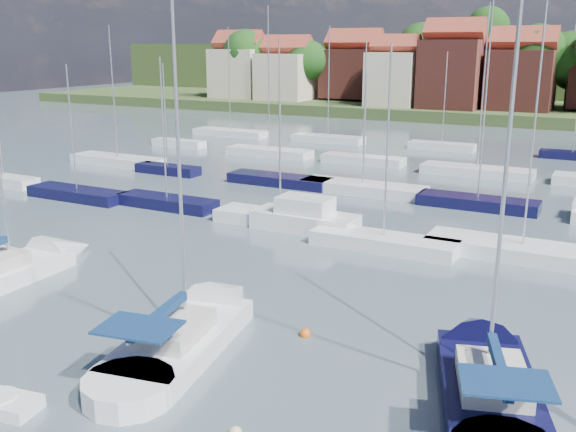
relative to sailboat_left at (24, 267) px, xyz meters
The scene contains 7 objects.
ground 37.51m from the sailboat_left, 66.63° to the left, with size 260.00×260.00×0.00m, color #45535D.
sailboat_left is the anchor object (origin of this frame).
sailboat_centre 12.69m from the sailboat_left, ahead, with size 5.33×12.60×16.57m.
sailboat_navy 24.02m from the sailboat_left, ahead, with size 6.56×12.18×16.33m.
tender 13.90m from the sailboat_left, 43.64° to the right, with size 2.91×1.69×0.59m.
buoy_e 16.66m from the sailboat_left, ahead, with size 0.47×0.47×0.47m, color #D85914.
marina_field 34.01m from the sailboat_left, 60.43° to the left, with size 79.62×41.41×15.93m.
Camera 1 is at (12.68, -16.40, 11.85)m, focal length 40.00 mm.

